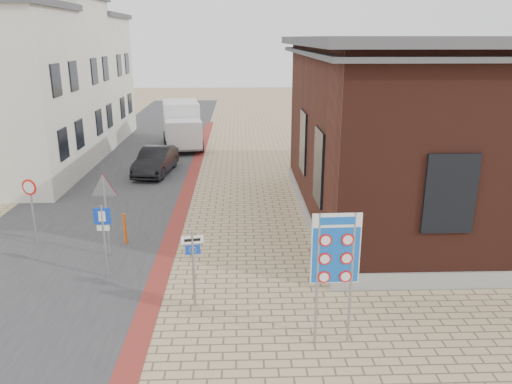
{
  "coord_description": "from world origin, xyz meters",
  "views": [
    {
      "loc": [
        0.41,
        -11.45,
        6.77
      ],
      "look_at": [
        0.92,
        3.25,
        2.2
      ],
      "focal_mm": 35.0,
      "sensor_mm": 36.0,
      "label": 1
    }
  ],
  "objects_px": {
    "border_sign": "(336,251)",
    "essen_sign": "(193,258)",
    "parking_sign": "(103,230)",
    "bollard": "(125,229)",
    "sedan": "(156,161)",
    "box_truck": "(182,124)"
  },
  "relations": [
    {
      "from": "border_sign",
      "to": "essen_sign",
      "type": "bearing_deg",
      "value": 149.53
    },
    {
      "from": "border_sign",
      "to": "essen_sign",
      "type": "distance_m",
      "value": 3.88
    },
    {
      "from": "parking_sign",
      "to": "bollard",
      "type": "bearing_deg",
      "value": 91.9
    },
    {
      "from": "sedan",
      "to": "box_truck",
      "type": "relative_size",
      "value": 0.73
    },
    {
      "from": "sedan",
      "to": "bollard",
      "type": "distance_m",
      "value": 9.25
    },
    {
      "from": "sedan",
      "to": "parking_sign",
      "type": "bearing_deg",
      "value": -80.87
    },
    {
      "from": "box_truck",
      "to": "parking_sign",
      "type": "bearing_deg",
      "value": -99.96
    },
    {
      "from": "essen_sign",
      "to": "border_sign",
      "type": "bearing_deg",
      "value": -38.08
    },
    {
      "from": "parking_sign",
      "to": "sedan",
      "type": "bearing_deg",
      "value": 93.85
    },
    {
      "from": "box_truck",
      "to": "parking_sign",
      "type": "relative_size",
      "value": 2.56
    },
    {
      "from": "border_sign",
      "to": "bollard",
      "type": "height_order",
      "value": "border_sign"
    },
    {
      "from": "sedan",
      "to": "essen_sign",
      "type": "distance_m",
      "value": 13.81
    },
    {
      "from": "sedan",
      "to": "bollard",
      "type": "xyz_separation_m",
      "value": [
        0.4,
        -9.24,
        -0.13
      ]
    },
    {
      "from": "bollard",
      "to": "parking_sign",
      "type": "bearing_deg",
      "value": -90.0
    },
    {
      "from": "sedan",
      "to": "parking_sign",
      "type": "distance_m",
      "value": 11.77
    },
    {
      "from": "border_sign",
      "to": "essen_sign",
      "type": "xyz_separation_m",
      "value": [
        -3.3,
        1.8,
        -0.94
      ]
    },
    {
      "from": "box_truck",
      "to": "essen_sign",
      "type": "height_order",
      "value": "box_truck"
    },
    {
      "from": "parking_sign",
      "to": "bollard",
      "type": "xyz_separation_m",
      "value": [
        -0.0,
        2.49,
        -0.95
      ]
    },
    {
      "from": "border_sign",
      "to": "parking_sign",
      "type": "relative_size",
      "value": 1.43
    },
    {
      "from": "border_sign",
      "to": "bollard",
      "type": "bearing_deg",
      "value": 133.18
    },
    {
      "from": "sedan",
      "to": "border_sign",
      "type": "relative_size",
      "value": 1.3
    },
    {
      "from": "parking_sign",
      "to": "bollard",
      "type": "distance_m",
      "value": 2.67
    }
  ]
}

